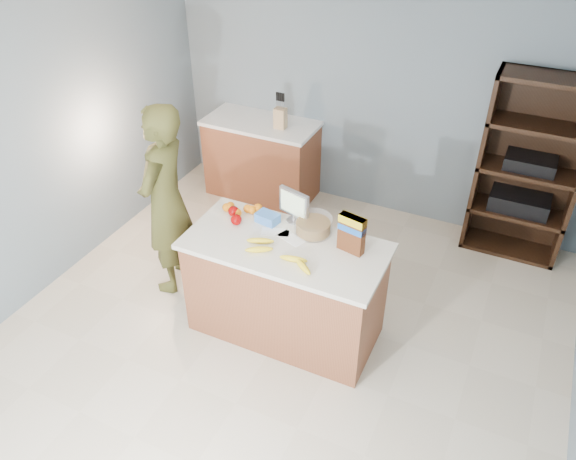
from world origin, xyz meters
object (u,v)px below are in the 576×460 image
at_px(tv, 294,204).
at_px(shelving_unit, 528,171).
at_px(cereal_box, 352,231).
at_px(person, 166,201).
at_px(counter_peninsula, 285,292).

bearing_deg(tv, shelving_unit, 46.99).
bearing_deg(cereal_box, tv, 162.29).
bearing_deg(person, shelving_unit, 115.57).
xyz_separation_m(counter_peninsula, cereal_box, (0.48, 0.14, 0.66)).
height_order(counter_peninsula, person, person).
height_order(person, tv, person).
relative_size(counter_peninsula, person, 0.89).
bearing_deg(shelving_unit, counter_peninsula, -127.11).
relative_size(shelving_unit, person, 1.02).
distance_m(tv, cereal_box, 0.58).
distance_m(counter_peninsula, person, 1.30).
relative_size(person, tv, 6.24).
bearing_deg(tv, counter_peninsula, -77.14).
distance_m(counter_peninsula, cereal_box, 0.83).
relative_size(person, cereal_box, 5.76).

